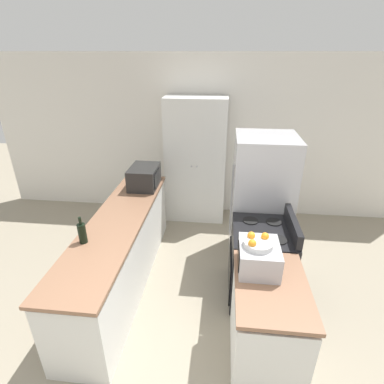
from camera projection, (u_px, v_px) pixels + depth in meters
wall_back at (202, 138)px, 4.93m from camera, size 7.00×0.06×2.60m
counter_left at (121, 253)px, 3.56m from camera, size 0.60×2.63×0.88m
counter_right at (266, 325)px, 2.62m from camera, size 0.60×0.89×0.88m
pantry_cabinet at (196, 161)px, 4.81m from camera, size 0.95×0.51×2.00m
stove at (260, 263)px, 3.35m from camera, size 0.66×0.73×1.04m
refrigerator at (261, 201)px, 3.87m from camera, size 0.76×0.73×1.70m
microwave at (144, 177)px, 4.13m from camera, size 0.38×0.51×0.29m
wine_bottle at (82, 233)px, 2.92m from camera, size 0.08×0.08×0.28m
toaster_oven at (259, 257)px, 2.56m from camera, size 0.35×0.40×0.24m
fruit_bowl at (258, 242)px, 2.50m from camera, size 0.25×0.25×0.10m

